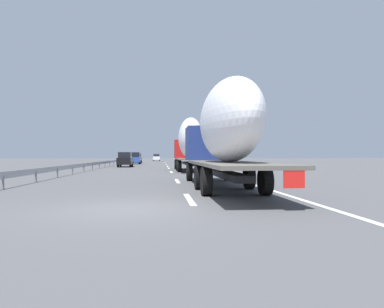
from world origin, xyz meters
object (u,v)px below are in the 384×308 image
object	(u,v)px
car_red_compact	(137,158)
car_black_suv	(125,160)
road_sign	(201,150)
truck_trailing	(224,131)
car_white_van	(156,157)
car_blue_sedan	(135,158)
truck_lead	(190,142)

from	to	relation	value
car_red_compact	car_black_suv	bearing A→B (deg)	-179.52
car_black_suv	road_sign	world-z (taller)	road_sign
truck_trailing	car_black_suv	size ratio (longest dim) A/B	3.17
car_black_suv	car_white_van	bearing A→B (deg)	-4.11
car_blue_sedan	road_sign	size ratio (longest dim) A/B	1.41
car_white_van	truck_trailing	bearing A→B (deg)	-177.23
car_black_suv	road_sign	distance (m)	11.72
truck_lead	road_sign	world-z (taller)	truck_lead
truck_lead	car_red_compact	size ratio (longest dim) A/B	2.58
road_sign	car_red_compact	bearing A→B (deg)	27.37
truck_lead	car_red_compact	xyz separation A→B (m)	(37.59, 7.39, -1.77)
car_red_compact	road_sign	size ratio (longest dim) A/B	1.44
car_white_van	road_sign	xyz separation A→B (m)	(-42.11, -6.85, 1.34)
truck_lead	car_blue_sedan	xyz separation A→B (m)	(26.72, 6.97, -1.72)
truck_lead	road_sign	xyz separation A→B (m)	(17.32, -3.10, -0.44)
car_black_suv	car_blue_sedan	xyz separation A→B (m)	(14.88, -0.20, 0.04)
truck_trailing	car_black_suv	xyz separation A→B (m)	(30.05, 7.18, -1.60)
car_black_suv	truck_lead	bearing A→B (deg)	-148.79
car_red_compact	car_blue_sedan	bearing A→B (deg)	-177.80
truck_trailing	road_sign	distance (m)	35.66
truck_trailing	truck_lead	bearing A→B (deg)	-0.00
truck_trailing	car_red_compact	bearing A→B (deg)	7.55
truck_trailing	road_sign	world-z (taller)	truck_trailing
car_blue_sedan	truck_trailing	bearing A→B (deg)	-171.18
truck_lead	truck_trailing	size ratio (longest dim) A/B	0.86
car_black_suv	car_red_compact	xyz separation A→B (m)	(25.74, 0.22, -0.02)
car_white_van	car_black_suv	size ratio (longest dim) A/B	0.92
truck_trailing	car_black_suv	bearing A→B (deg)	13.43
truck_trailing	car_white_van	size ratio (longest dim) A/B	3.46
car_white_van	road_sign	bearing A→B (deg)	-170.76
truck_lead	car_blue_sedan	size ratio (longest dim) A/B	2.63
car_blue_sedan	car_black_suv	bearing A→B (deg)	179.23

